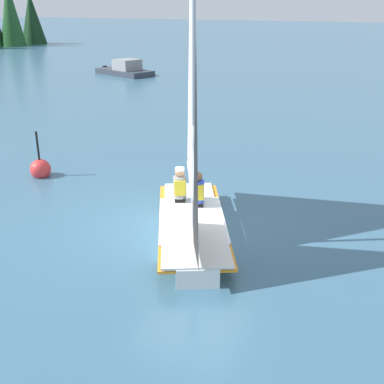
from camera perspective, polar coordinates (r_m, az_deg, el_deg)
The scene contains 6 objects.
ground_plane at distance 10.30m, azimuth -0.00°, elevation -5.02°, with size 260.00×260.00×0.00m, color #38607A.
sailboat_main at distance 9.95m, azimuth -0.01°, elevation 0.07°, with size 4.30×3.22×5.74m.
sailor_helm at distance 10.70m, azimuth 0.66°, elevation -0.35°, with size 0.42×0.41×1.16m.
sailor_crew at distance 10.95m, azimuth -1.45°, elevation 0.24°, with size 0.42×0.41×1.16m.
motorboat_distant at distance 34.26m, azimuth -7.91°, elevation 14.19°, with size 3.01×4.57×1.06m.
buoy_marker at distance 14.31m, azimuth -17.52°, elevation 2.63°, with size 0.58×0.58×1.39m.
Camera 1 is at (8.27, 4.09, 4.60)m, focal length 45.00 mm.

